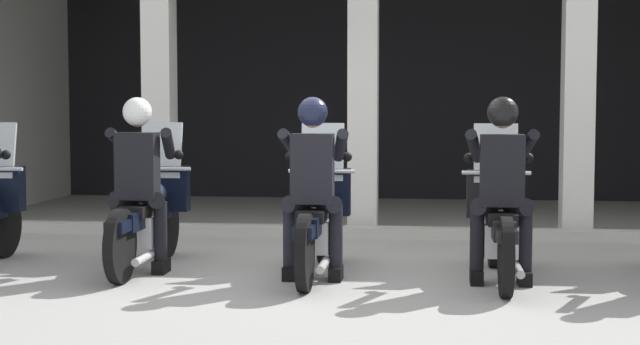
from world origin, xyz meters
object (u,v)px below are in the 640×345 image
object	(u,v)px
police_officer_right	(502,174)
motorcycle_center	(317,219)
police_officer_left	(139,169)
motorcycle_left	(149,214)
motorcycle_right	(499,221)
police_officer_center	(313,172)

from	to	relation	value
police_officer_right	motorcycle_center	bearing A→B (deg)	160.02
police_officer_right	police_officer_left	bearing A→B (deg)	167.43
motorcycle_left	motorcycle_center	xyz separation A→B (m)	(1.60, -0.17, 0.00)
police_officer_left	motorcycle_right	distance (m)	3.24
police_officer_left	police_officer_center	world-z (taller)	same
motorcycle_left	motorcycle_center	world-z (taller)	same
police_officer_left	motorcycle_center	distance (m)	1.67
motorcycle_center	police_officer_right	distance (m)	1.69
police_officer_left	police_officer_right	distance (m)	3.21
motorcycle_center	motorcycle_right	bearing A→B (deg)	-10.78
motorcycle_right	police_officer_right	distance (m)	0.52
motorcycle_left	police_officer_center	distance (m)	1.72
motorcycle_left	motorcycle_right	size ratio (longest dim) A/B	1.00
motorcycle_center	motorcycle_right	xyz separation A→B (m)	(1.60, -0.02, 0.00)
police_officer_left	motorcycle_center	size ratio (longest dim) A/B	0.78
motorcycle_left	police_officer_right	bearing A→B (deg)	-22.28
motorcycle_center	police_officer_center	xyz separation A→B (m)	(-0.00, -0.28, 0.44)
police_officer_center	motorcycle_right	distance (m)	1.68
motorcycle_left	motorcycle_center	size ratio (longest dim) A/B	1.00
motorcycle_left	police_officer_center	xyz separation A→B (m)	(1.60, -0.45, 0.44)
police_officer_left	motorcycle_left	bearing A→B (deg)	75.82
police_officer_center	police_officer_right	xyz separation A→B (m)	(1.60, -0.02, -0.00)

